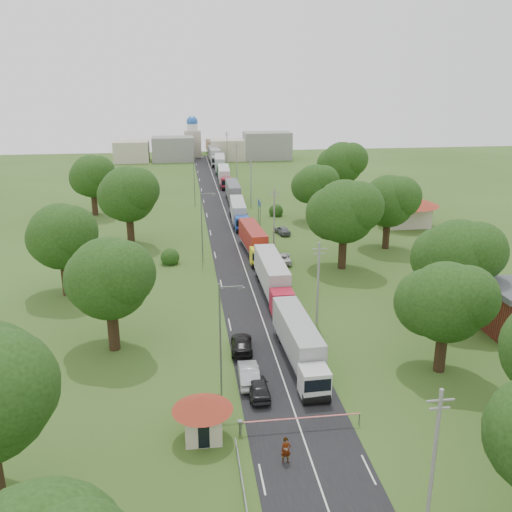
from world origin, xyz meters
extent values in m
plane|color=#354F1A|center=(0.00, 0.00, 0.00)|extent=(260.00, 260.00, 0.00)
cube|color=black|center=(0.00, 20.00, 0.00)|extent=(8.00, 200.00, 0.04)
cylinder|color=slate|center=(-4.50, -25.00, 0.55)|extent=(0.20, 0.20, 1.10)
cube|color=slate|center=(-4.50, -25.00, 1.05)|extent=(0.35, 0.35, 0.25)
cylinder|color=red|center=(0.00, -25.00, 1.00)|extent=(9.00, 0.12, 0.12)
cylinder|color=slate|center=(4.50, -25.00, 0.50)|extent=(0.10, 0.10, 1.00)
cube|color=beige|center=(-7.20, -25.00, 1.20)|extent=(2.60, 2.60, 2.40)
cone|color=maroon|center=(-7.20, -25.00, 2.90)|extent=(4.40, 4.40, 1.10)
cube|color=black|center=(-5.89, -25.00, 1.40)|extent=(0.02, 1.20, 0.90)
cube|color=black|center=(-7.20, -26.31, 1.00)|extent=(0.80, 0.02, 1.90)
cylinder|color=slate|center=(5.20, 33.80, 2.00)|extent=(0.12, 0.12, 4.00)
cylinder|color=slate|center=(5.20, 36.20, 2.00)|extent=(0.12, 0.12, 4.00)
cube|color=navy|center=(5.20, 35.00, 3.60)|extent=(0.06, 3.00, 1.00)
cube|color=silver|center=(5.20, 35.00, 3.60)|extent=(0.07, 3.10, 0.06)
cylinder|color=gray|center=(5.50, -35.00, 4.50)|extent=(0.24, 0.24, 9.00)
cube|color=gray|center=(5.50, -35.00, 8.30)|extent=(1.60, 0.10, 0.10)
cube|color=gray|center=(5.50, -35.00, 7.80)|extent=(1.20, 0.10, 0.10)
cylinder|color=gray|center=(5.50, -7.00, 4.50)|extent=(0.24, 0.24, 9.00)
cube|color=gray|center=(5.50, -7.00, 8.30)|extent=(1.60, 0.10, 0.10)
cube|color=gray|center=(5.50, -7.00, 7.80)|extent=(1.20, 0.10, 0.10)
cylinder|color=gray|center=(5.50, 21.00, 4.50)|extent=(0.24, 0.24, 9.00)
cube|color=gray|center=(5.50, 21.00, 8.30)|extent=(1.60, 0.10, 0.10)
cube|color=gray|center=(5.50, 21.00, 7.80)|extent=(1.20, 0.10, 0.10)
cylinder|color=gray|center=(5.50, 49.00, 4.50)|extent=(0.24, 0.24, 9.00)
cube|color=gray|center=(5.50, 49.00, 8.30)|extent=(1.60, 0.10, 0.10)
cube|color=gray|center=(5.50, 49.00, 7.80)|extent=(1.20, 0.10, 0.10)
cylinder|color=gray|center=(5.50, 77.00, 4.50)|extent=(0.24, 0.24, 9.00)
cube|color=gray|center=(5.50, 77.00, 8.30)|extent=(1.60, 0.10, 0.10)
cube|color=gray|center=(5.50, 77.00, 7.80)|extent=(1.20, 0.10, 0.10)
cylinder|color=gray|center=(5.50, 105.00, 4.50)|extent=(0.24, 0.24, 9.00)
cube|color=gray|center=(5.50, 105.00, 8.30)|extent=(1.60, 0.10, 0.10)
cube|color=gray|center=(5.50, 105.00, 7.80)|extent=(1.20, 0.10, 0.10)
cylinder|color=slate|center=(-5.50, -20.00, 5.00)|extent=(0.16, 0.16, 10.00)
cube|color=slate|center=(-4.60, -20.00, 9.70)|extent=(1.80, 0.10, 0.10)
cube|color=slate|center=(-3.80, -20.00, 9.55)|extent=(0.50, 0.22, 0.15)
cylinder|color=slate|center=(-5.50, 15.00, 5.00)|extent=(0.16, 0.16, 10.00)
cube|color=slate|center=(-4.60, 15.00, 9.70)|extent=(1.80, 0.10, 0.10)
cube|color=slate|center=(-3.80, 15.00, 9.55)|extent=(0.50, 0.22, 0.15)
cylinder|color=slate|center=(-5.50, 50.00, 5.00)|extent=(0.16, 0.16, 10.00)
cube|color=slate|center=(-4.60, 50.00, 9.70)|extent=(1.80, 0.10, 0.10)
cube|color=slate|center=(-3.80, 50.00, 9.55)|extent=(0.50, 0.22, 0.15)
cylinder|color=#382616|center=(14.00, -18.00, 1.92)|extent=(1.04, 1.04, 3.85)
sphere|color=#18330E|center=(14.00, -18.00, 6.60)|extent=(7.00, 7.00, 7.00)
sphere|color=#18330E|center=(15.25, -19.00, 7.35)|extent=(5.50, 5.50, 5.50)
sphere|color=#18330E|center=(13.00, -16.75, 6.10)|extent=(6.00, 6.00, 6.00)
cylinder|color=#382616|center=(20.00, -8.00, 2.10)|extent=(1.08, 1.08, 4.20)
sphere|color=#18330E|center=(20.00, -8.00, 7.22)|extent=(7.70, 7.70, 7.70)
sphere|color=#18330E|center=(21.38, -9.10, 8.05)|extent=(6.05, 6.05, 6.05)
sphere|color=#18330E|center=(18.90, -6.62, 6.67)|extent=(6.60, 6.60, 6.60)
cylinder|color=#382616|center=(13.00, 10.00, 2.27)|extent=(1.12, 1.12, 4.55)
sphere|color=#18330E|center=(13.00, 10.00, 7.85)|extent=(8.40, 8.40, 8.40)
sphere|color=#18330E|center=(14.50, 8.80, 8.75)|extent=(6.60, 6.60, 6.60)
sphere|color=#18330E|center=(11.80, 11.50, 7.25)|extent=(7.20, 7.20, 7.20)
cylinder|color=#382616|center=(22.00, 18.00, 2.10)|extent=(1.08, 1.08, 4.20)
sphere|color=#18330E|center=(22.00, 18.00, 7.22)|extent=(7.70, 7.70, 7.70)
sphere|color=#18330E|center=(23.38, 16.90, 8.05)|extent=(6.05, 6.05, 6.05)
sphere|color=#18330E|center=(20.90, 19.38, 6.67)|extent=(6.60, 6.60, 6.60)
cylinder|color=#382616|center=(15.00, 35.00, 1.92)|extent=(1.04, 1.04, 3.85)
sphere|color=#18330E|center=(15.00, 35.00, 6.60)|extent=(7.00, 7.00, 7.00)
sphere|color=#18330E|center=(16.25, 34.00, 7.35)|extent=(5.50, 5.50, 5.50)
sphere|color=#18330E|center=(14.00, 36.25, 6.10)|extent=(6.00, 6.00, 6.00)
cylinder|color=#382616|center=(24.00, 50.00, 2.27)|extent=(1.12, 1.12, 4.55)
sphere|color=#18330E|center=(24.00, 50.00, 7.85)|extent=(8.40, 8.40, 8.40)
sphere|color=#18330E|center=(25.50, 48.80, 8.75)|extent=(6.60, 6.60, 6.60)
sphere|color=#18330E|center=(22.80, 51.50, 7.25)|extent=(7.20, 7.20, 7.20)
cylinder|color=#382616|center=(-15.00, -10.00, 2.10)|extent=(1.08, 1.08, 4.20)
sphere|color=#18330E|center=(-15.00, -10.00, 7.22)|extent=(7.70, 7.70, 7.70)
sphere|color=#18330E|center=(-13.62, -11.10, 8.05)|extent=(6.05, 6.05, 6.05)
sphere|color=#18330E|center=(-16.10, -8.62, 6.67)|extent=(6.60, 6.60, 6.60)
cylinder|color=#382616|center=(-22.00, 5.00, 2.10)|extent=(1.08, 1.08, 4.20)
sphere|color=#18330E|center=(-22.00, 5.00, 7.22)|extent=(7.70, 7.70, 7.70)
sphere|color=#18330E|center=(-20.62, 3.90, 8.05)|extent=(6.05, 6.05, 6.05)
sphere|color=#18330E|center=(-23.10, 6.38, 6.67)|extent=(6.60, 6.60, 6.60)
cylinder|color=#382616|center=(-16.00, 25.00, 2.27)|extent=(1.12, 1.12, 4.55)
sphere|color=#18330E|center=(-16.00, 25.00, 7.85)|extent=(8.40, 8.40, 8.40)
sphere|color=#18330E|center=(-14.50, 23.80, 8.75)|extent=(6.60, 6.60, 6.60)
sphere|color=#18330E|center=(-17.20, 26.50, 7.25)|extent=(7.20, 7.20, 7.20)
cylinder|color=#382616|center=(-24.00, 45.00, 2.10)|extent=(1.08, 1.08, 4.20)
sphere|color=#18330E|center=(-24.00, 45.00, 7.22)|extent=(7.70, 7.70, 7.70)
sphere|color=#18330E|center=(-22.62, 43.90, 8.05)|extent=(6.05, 6.05, 6.05)
sphere|color=#18330E|center=(-25.10, 46.38, 6.67)|extent=(6.60, 6.60, 6.60)
cube|color=beige|center=(30.00, 30.00, 2.00)|extent=(7.00, 5.00, 4.00)
cone|color=maroon|center=(30.00, 30.00, 4.90)|extent=(10.08, 10.08, 1.80)
cube|color=gray|center=(-10.00, 110.00, 3.50)|extent=(12.00, 8.00, 7.00)
cube|color=beige|center=(6.00, 110.00, 3.00)|extent=(10.00, 8.00, 6.00)
cube|color=gray|center=(18.00, 110.00, 4.00)|extent=(14.00, 8.00, 8.00)
cube|color=beige|center=(-22.00, 110.00, 3.00)|extent=(10.00, 8.00, 6.00)
cube|color=beige|center=(-4.00, 118.00, 4.00)|extent=(5.00, 5.00, 8.00)
cylinder|color=silver|center=(-4.00, 118.00, 9.00)|extent=(3.20, 3.20, 2.00)
sphere|color=#2659B2|center=(-4.00, 118.00, 10.60)|extent=(3.40, 3.40, 3.40)
cube|color=silver|center=(1.96, -20.92, 1.48)|extent=(2.37, 2.37, 2.39)
cube|color=black|center=(1.96, -22.07, 1.81)|extent=(2.20, 0.10, 1.05)
cube|color=slate|center=(1.96, -22.01, 0.53)|extent=(2.11, 0.32, 0.33)
cube|color=slate|center=(1.96, -14.23, 0.72)|extent=(2.58, 11.06, 0.29)
cube|color=#A2A2A7|center=(1.96, -13.94, 2.44)|extent=(2.78, 11.35, 2.87)
cylinder|color=black|center=(1.96, -21.77, 0.48)|extent=(2.24, 0.96, 0.96)
cylinder|color=black|center=(1.96, -20.06, 0.48)|extent=(2.24, 0.96, 0.96)
cylinder|color=black|center=(1.96, -10.89, 0.48)|extent=(2.24, 0.96, 0.96)
cylinder|color=black|center=(1.96, -9.45, 0.48)|extent=(2.24, 0.96, 0.96)
cube|color=#B9152E|center=(2.26, -4.30, 1.57)|extent=(2.45, 2.45, 2.54)
cube|color=black|center=(2.26, -5.53, 1.93)|extent=(2.33, 0.04, 1.12)
cube|color=slate|center=(2.26, -5.47, 0.56)|extent=(2.23, 0.27, 0.36)
cube|color=slate|center=(2.26, 2.80, 0.76)|extent=(2.42, 11.69, 0.30)
cube|color=#B7B7B7|center=(2.26, 3.10, 2.59)|extent=(2.62, 11.99, 3.05)
cylinder|color=black|center=(2.26, -5.22, 0.51)|extent=(2.39, 1.02, 1.02)
cylinder|color=black|center=(2.26, -3.39, 0.51)|extent=(2.39, 1.02, 1.02)
cylinder|color=black|center=(2.26, 6.35, 0.51)|extent=(2.39, 1.02, 1.02)
cylinder|color=black|center=(2.26, 7.88, 0.51)|extent=(2.39, 1.02, 1.02)
cube|color=yellow|center=(2.03, 12.16, 1.45)|extent=(2.38, 2.38, 2.33)
cube|color=black|center=(2.03, 11.03, 1.77)|extent=(2.14, 0.16, 1.03)
cube|color=slate|center=(2.03, 11.09, 0.51)|extent=(2.06, 0.38, 0.33)
cube|color=slate|center=(2.03, 18.69, 0.70)|extent=(2.84, 10.84, 0.28)
cube|color=maroon|center=(2.03, 18.97, 2.38)|extent=(3.04, 11.13, 2.80)
cylinder|color=black|center=(2.03, 11.32, 0.47)|extent=(2.19, 0.93, 0.93)
cylinder|color=black|center=(2.03, 13.00, 0.47)|extent=(2.19, 0.93, 0.93)
cylinder|color=black|center=(2.03, 21.95, 0.47)|extent=(2.19, 0.93, 0.93)
cylinder|color=black|center=(2.03, 23.35, 0.47)|extent=(2.19, 0.93, 0.93)
cube|color=#1C47AA|center=(1.63, 29.87, 1.43)|extent=(2.30, 2.30, 2.30)
cube|color=black|center=(1.63, 28.76, 1.75)|extent=(2.12, 0.11, 1.01)
cube|color=slate|center=(1.63, 28.81, 0.51)|extent=(2.03, 0.33, 0.32)
cube|color=slate|center=(1.63, 36.31, 0.69)|extent=(2.56, 10.66, 0.28)
cube|color=#ACACB0|center=(1.63, 36.59, 2.35)|extent=(2.75, 10.95, 2.76)
cylinder|color=black|center=(1.63, 29.04, 0.46)|extent=(2.16, 0.92, 0.92)
cylinder|color=black|center=(1.63, 30.70, 0.46)|extent=(2.16, 0.92, 0.92)
cylinder|color=black|center=(1.63, 39.54, 0.46)|extent=(2.16, 0.92, 0.92)
cylinder|color=black|center=(1.63, 40.92, 0.46)|extent=(2.16, 0.92, 0.92)
cube|color=silver|center=(2.31, 45.99, 1.48)|extent=(2.32, 2.32, 2.38)
cube|color=black|center=(2.31, 44.83, 1.81)|extent=(2.19, 0.05, 1.05)
cube|color=slate|center=(2.31, 44.89, 0.52)|extent=(2.10, 0.28, 0.33)
cube|color=slate|center=(2.31, 52.66, 0.71)|extent=(2.35, 10.99, 0.29)
cube|color=#54565B|center=(2.31, 52.94, 2.43)|extent=(2.54, 11.28, 2.86)
cylinder|color=black|center=(2.31, 45.13, 0.48)|extent=(2.24, 0.95, 0.95)
cylinder|color=black|center=(2.31, 46.84, 0.48)|extent=(2.24, 0.95, 0.95)
cylinder|color=black|center=(2.31, 55.99, 0.48)|extent=(2.24, 0.95, 0.95)
cylinder|color=black|center=(2.31, 57.42, 0.48)|extent=(2.24, 0.95, 0.95)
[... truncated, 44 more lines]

